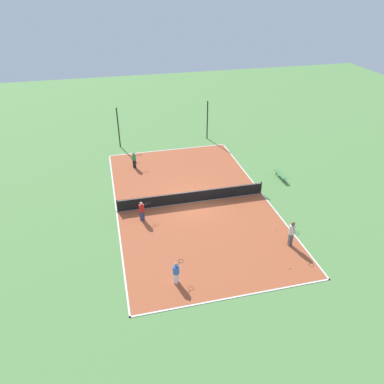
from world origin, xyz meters
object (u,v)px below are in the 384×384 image
player_coach_red (142,210)px  fence_post_back_left (118,128)px  player_far_green (134,159)px  tennis_ball_far_baseline (123,209)px  tennis_ball_near_net (276,230)px  player_near_blue (176,272)px  player_far_white (292,232)px  tennis_ball_midcourt (290,268)px  fence_post_back_right (207,120)px  tennis_ball_left_sideline (236,206)px  tennis_net (192,196)px  bench (280,174)px

player_coach_red → fence_post_back_left: bearing=60.3°
player_far_green → tennis_ball_far_baseline: size_ratio=21.26×
player_coach_red → tennis_ball_far_baseline: size_ratio=21.31×
tennis_ball_near_net → tennis_ball_far_baseline: size_ratio=1.00×
player_near_blue → fence_post_back_left: 19.49m
fence_post_back_left → player_far_white: bearing=-62.9°
player_coach_red → player_far_white: bearing=-61.9°
player_far_white → tennis_ball_midcourt: (-0.96, -1.95, -0.99)m
player_coach_red → tennis_ball_near_net: player_coach_red is taller
tennis_ball_near_net → fence_post_back_right: bearing=90.7°
player_near_blue → tennis_ball_near_net: bearing=-29.2°
player_near_blue → tennis_ball_left_sideline: 8.69m
tennis_ball_midcourt → tennis_ball_far_baseline: size_ratio=1.00×
player_far_white → tennis_ball_near_net: 1.92m
tennis_net → tennis_ball_near_net: size_ratio=161.80×
tennis_ball_near_net → bench: bearing=62.9°
player_near_blue → player_far_white: bearing=-41.0°
player_coach_red → fence_post_back_left: size_ratio=0.37×
player_near_blue → player_far_green: size_ratio=0.96×
tennis_ball_midcourt → bench: bearing=67.8°
player_far_white → fence_post_back_right: size_ratio=0.45×
fence_post_back_left → fence_post_back_right: size_ratio=1.00×
player_near_blue → tennis_ball_far_baseline: size_ratio=20.41×
player_coach_red → tennis_ball_far_baseline: player_coach_red is taller
tennis_net → tennis_ball_near_net: bearing=-45.7°
player_coach_red → tennis_ball_midcourt: 10.34m
bench → player_near_blue: (-10.77, -9.71, 0.41)m
bench → tennis_ball_near_net: (-3.36, -6.58, -0.33)m
tennis_net → player_coach_red: 4.12m
player_near_blue → fence_post_back_right: bearing=17.5°
tennis_ball_far_baseline → fence_post_back_left: (0.69, 11.29, 1.90)m
tennis_ball_midcourt → fence_post_back_right: size_ratio=0.02×
player_near_blue → tennis_ball_left_sideline: (5.74, 6.48, -0.75)m
tennis_net → tennis_ball_near_net: 6.61m
player_far_green → fence_post_back_right: fence_post_back_right is taller
tennis_net → player_coach_red: player_coach_red is taller
tennis_net → tennis_ball_left_sideline: (2.94, -1.38, -0.47)m
player_far_green → player_far_white: player_far_white is taller
tennis_net → fence_post_back_right: 12.43m
player_far_white → tennis_ball_near_net: size_ratio=25.99×
player_far_green → fence_post_back_left: 5.03m
tennis_net → player_near_blue: size_ratio=7.93×
tennis_net → player_far_white: 7.96m
bench → tennis_ball_midcourt: bearing=157.8°
tennis_ball_far_baseline → player_far_white: bearing=-33.8°
player_near_blue → player_coach_red: size_ratio=0.96×
tennis_net → tennis_ball_midcourt: tennis_net is taller
player_far_green → player_coach_red: player_coach_red is taller
bench → player_far_white: player_far_white is taller
tennis_ball_near_net → fence_post_back_right: 16.36m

